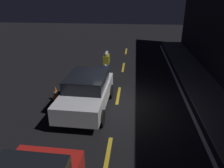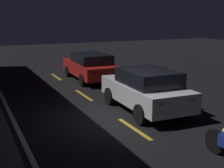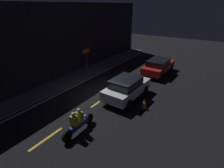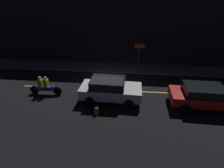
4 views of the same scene
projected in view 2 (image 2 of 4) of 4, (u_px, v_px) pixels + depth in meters
ground_plane at (120, 119)px, 10.44m from camera, size 56.00×56.00×0.00m
lane_dash_c at (134, 129)px, 9.56m from camera, size 2.00×0.14×0.01m
lane_dash_d at (84, 95)px, 13.54m from camera, size 2.00×0.14×0.01m
lane_dash_e at (56, 77)px, 17.51m from camera, size 2.00×0.14×0.01m
lane_solid_kerb at (20, 134)px, 9.10m from camera, size 25.20×0.14×0.01m
sedan_white at (146, 89)px, 11.19m from camera, size 4.06×2.03×1.54m
taxi_red at (90, 66)px, 16.58m from camera, size 4.35×2.02×1.42m
traffic_cone_near at (194, 101)px, 11.41m from camera, size 0.47×0.47×0.70m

